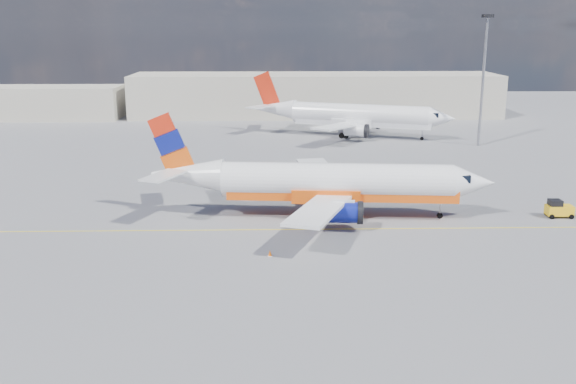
{
  "coord_description": "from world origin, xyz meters",
  "views": [
    {
      "loc": [
        -3.4,
        -49.77,
        17.14
      ],
      "look_at": [
        -2.07,
        2.45,
        3.5
      ],
      "focal_mm": 40.0,
      "sensor_mm": 36.0,
      "label": 1
    }
  ],
  "objects_px": {
    "second_jet": "(354,116)",
    "gse_tug": "(558,209)",
    "traffic_cone": "(270,253)",
    "main_jet": "(326,183)"
  },
  "relations": [
    {
      "from": "second_jet",
      "to": "gse_tug",
      "type": "xyz_separation_m",
      "value": [
        13.39,
        -44.43,
        -2.51
      ]
    },
    {
      "from": "traffic_cone",
      "to": "main_jet",
      "type": "bearing_deg",
      "value": 64.04
    },
    {
      "from": "second_jet",
      "to": "traffic_cone",
      "type": "distance_m",
      "value": 55.68
    },
    {
      "from": "second_jet",
      "to": "gse_tug",
      "type": "relative_size",
      "value": 13.75
    },
    {
      "from": "main_jet",
      "to": "second_jet",
      "type": "relative_size",
      "value": 0.98
    },
    {
      "from": "main_jet",
      "to": "traffic_cone",
      "type": "xyz_separation_m",
      "value": [
        -5.07,
        -10.42,
        -2.96
      ]
    },
    {
      "from": "second_jet",
      "to": "gse_tug",
      "type": "height_order",
      "value": "second_jet"
    },
    {
      "from": "traffic_cone",
      "to": "gse_tug",
      "type": "bearing_deg",
      "value": 19.95
    },
    {
      "from": "second_jet",
      "to": "traffic_cone",
      "type": "xyz_separation_m",
      "value": [
        -13.09,
        -54.04,
        -3.06
      ]
    },
    {
      "from": "second_jet",
      "to": "traffic_cone",
      "type": "relative_size",
      "value": 67.39
    }
  ]
}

